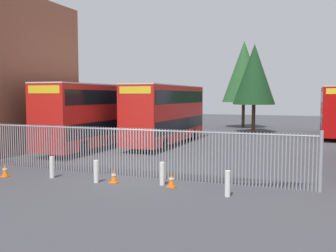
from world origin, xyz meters
TOP-DOWN VIEW (x-y plane):
  - ground_plane at (0.00, 8.00)m, footprint 100.00×100.00m
  - palisade_fence at (-0.55, 0.00)m, footprint 16.66×0.14m
  - double_decker_bus_behind_fence_left at (-6.65, 7.40)m, footprint 2.54×10.81m
  - double_decker_bus_behind_fence_right at (-2.87, 11.20)m, footprint 2.54×10.81m
  - bollard_near_left at (-3.40, -1.56)m, footprint 0.20×0.20m
  - bollard_center_front at (-1.07, -1.66)m, footprint 0.20×0.20m
  - bollard_near_right at (1.70, -1.08)m, footprint 0.20×0.20m
  - bollard_far_right at (4.57, -1.89)m, footprint 0.20×0.20m
  - traffic_cone_by_gate at (2.17, -1.28)m, footprint 0.34×0.34m
  - traffic_cone_mid_forecourt at (-0.34, -1.46)m, footprint 0.34×0.34m
  - traffic_cone_near_kerb at (-5.52, -2.15)m, footprint 0.34×0.34m
  - tree_tall_back at (1.87, 22.71)m, footprint 4.12×4.12m
  - tree_short_side at (-0.15, 28.59)m, footprint 4.84×4.84m

SIDE VIEW (x-z plane):
  - ground_plane at x=0.00m, z-range 0.00..0.00m
  - traffic_cone_by_gate at x=2.17m, z-range -0.01..0.58m
  - traffic_cone_mid_forecourt at x=-0.34m, z-range -0.01..0.58m
  - traffic_cone_near_kerb at x=-5.52m, z-range -0.01..0.58m
  - bollard_near_left at x=-3.40m, z-range 0.00..0.95m
  - bollard_center_front at x=-1.07m, z-range 0.00..0.95m
  - bollard_near_right at x=1.70m, z-range 0.00..0.95m
  - bollard_far_right at x=4.57m, z-range 0.00..0.95m
  - palisade_fence at x=-0.55m, z-range 0.01..2.36m
  - double_decker_bus_behind_fence_left at x=-6.65m, z-range 0.21..4.63m
  - double_decker_bus_behind_fence_right at x=-2.87m, z-range 0.21..4.63m
  - tree_tall_back at x=1.87m, z-range 1.38..10.07m
  - tree_short_side at x=-0.15m, z-range 1.45..11.30m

